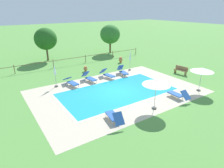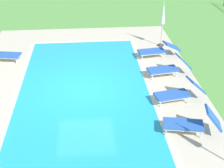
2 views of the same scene
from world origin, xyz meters
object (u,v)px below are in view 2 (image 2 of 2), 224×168
object	(u,v)px
sun_lounger_north_end	(157,50)
sun_lounger_north_near_steps	(192,123)
sun_lounger_south_near_corner	(169,67)
sun_lounger_south_end	(1,53)
patio_umbrella_closed_row_west	(163,18)
sun_lounger_north_far	(179,92)

from	to	relation	value
sun_lounger_north_end	sun_lounger_north_near_steps	bearing A→B (deg)	-1.45
sun_lounger_south_near_corner	sun_lounger_south_end	world-z (taller)	sun_lounger_south_end
sun_lounger_south_end	patio_umbrella_closed_row_west	distance (m)	8.18
sun_lounger_south_near_corner	patio_umbrella_closed_row_west	xyz separation A→B (m)	(-3.29, 0.41, 1.14)
sun_lounger_north_far	patio_umbrella_closed_row_west	distance (m)	5.51
sun_lounger_north_near_steps	sun_lounger_south_near_corner	xyz separation A→B (m)	(-4.01, 0.22, -0.01)
sun_lounger_south_end	patio_umbrella_closed_row_west	xyz separation A→B (m)	(-1.13, 8.02, 1.14)
sun_lounger_north_near_steps	sun_lounger_south_end	xyz separation A→B (m)	(-6.17, -7.39, -0.01)
sun_lounger_south_near_corner	sun_lounger_north_far	bearing A→B (deg)	-3.14
sun_lounger_north_end	sun_lounger_south_near_corner	distance (m)	1.98
sun_lounger_north_near_steps	sun_lounger_north_far	world-z (taller)	sun_lounger_north_near_steps
sun_lounger_north_far	sun_lounger_south_near_corner	world-z (taller)	sun_lounger_south_near_corner
sun_lounger_north_end	patio_umbrella_closed_row_west	size ratio (longest dim) A/B	0.90
sun_lounger_north_far	sun_lounger_south_end	world-z (taller)	sun_lounger_south_end
sun_lounger_south_near_corner	patio_umbrella_closed_row_west	size ratio (longest dim) A/B	0.84
sun_lounger_north_near_steps	sun_lounger_north_far	size ratio (longest dim) A/B	0.96
sun_lounger_north_far	patio_umbrella_closed_row_west	bearing A→B (deg)	174.41
sun_lounger_north_near_steps	patio_umbrella_closed_row_west	size ratio (longest dim) A/B	0.82
sun_lounger_north_near_steps	sun_lounger_north_far	distance (m)	1.94
sun_lounger_south_near_corner	sun_lounger_south_end	distance (m)	7.91
sun_lounger_south_near_corner	sun_lounger_south_end	bearing A→B (deg)	-105.87
sun_lounger_south_end	sun_lounger_south_near_corner	bearing A→B (deg)	74.13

